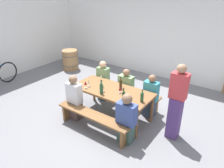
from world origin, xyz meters
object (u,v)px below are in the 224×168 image
object	(u,v)px
wine_bottle_2	(124,97)
wine_bottle_3	(101,88)
bench_near	(93,118)
wine_bottle_1	(142,97)
bench_far	(128,93)
wine_barrel	(70,60)
seated_guest_far_2	(151,97)
seated_guest_near_1	(126,120)
seated_guest_far_0	(103,81)
wine_glass_1	(103,87)
wine_glass_2	(120,89)
wine_glass_4	(85,83)
standing_host	(176,104)
seated_guest_far_1	(126,90)
wine_bottle_0	(121,84)
wine_glass_0	(101,77)
seated_guest_near_0	(75,99)
tasting_table	(112,93)
wine_glass_3	(88,81)

from	to	relation	value
wine_bottle_2	wine_bottle_3	bearing A→B (deg)	176.16
bench_near	wine_bottle_1	size ratio (longest dim) A/B	6.42
bench_far	wine_barrel	distance (m)	3.42
seated_guest_far_2	wine_bottle_1	bearing A→B (deg)	8.50
seated_guest_near_1	seated_guest_far_0	distance (m)	1.90
wine_glass_1	seated_guest_near_1	bearing A→B (deg)	-23.71
wine_barrel	wine_glass_2	bearing A→B (deg)	-26.87
wine_glass_4	standing_host	distance (m)	2.13
wine_bottle_3	seated_guest_far_2	world-z (taller)	seated_guest_far_2
wine_glass_2	seated_guest_far_1	world-z (taller)	seated_guest_far_1
wine_bottle_1	seated_guest_near_1	world-z (taller)	seated_guest_near_1
wine_barrel	seated_guest_near_1	bearing A→B (deg)	-30.05
bench_far	wine_bottle_3	xyz separation A→B (m)	(-0.08, -1.04, 0.53)
seated_guest_far_2	seated_guest_near_1	bearing A→B (deg)	1.35
bench_near	seated_guest_near_1	world-z (taller)	seated_guest_near_1
wine_bottle_1	seated_guest_near_1	xyz separation A→B (m)	(-0.07, -0.49, -0.33)
wine_bottle_0	wine_glass_4	distance (m)	0.85
seated_guest_far_1	wine_bottle_1	bearing A→B (deg)	50.56
wine_glass_0	seated_guest_near_0	size ratio (longest dim) A/B	0.14
seated_guest_near_0	wine_glass_1	bearing A→B (deg)	-55.95
tasting_table	seated_guest_far_1	bearing A→B (deg)	87.18
wine_bottle_0	seated_guest_near_1	bearing A→B (deg)	-49.73
wine_glass_1	seated_guest_far_0	world-z (taller)	seated_guest_far_0
wine_glass_1	seated_guest_near_0	size ratio (longest dim) A/B	0.15
wine_glass_2	seated_guest_near_1	distance (m)	0.84
wine_glass_2	seated_guest_near_0	xyz separation A→B (m)	(-0.93, -0.56, -0.31)
tasting_table	standing_host	xyz separation A→B (m)	(1.52, 0.14, 0.14)
tasting_table	wine_bottle_3	bearing A→B (deg)	-104.89
wine_glass_0	wine_glass_2	size ratio (longest dim) A/B	1.02
seated_guest_far_0	wine_barrel	size ratio (longest dim) A/B	1.52
wine_bottle_0	seated_guest_far_2	world-z (taller)	seated_guest_far_2
wine_glass_4	seated_guest_near_1	size ratio (longest dim) A/B	0.16
seated_guest_near_0	seated_guest_far_2	bearing A→B (deg)	-50.85
seated_guest_far_2	wine_glass_4	bearing A→B (deg)	-56.12
bench_near	wine_bottle_0	size ratio (longest dim) A/B	5.98
wine_glass_1	standing_host	bearing A→B (deg)	11.61
wine_bottle_0	seated_guest_near_0	world-z (taller)	seated_guest_near_0
wine_bottle_0	wine_glass_0	world-z (taller)	wine_bottle_0
wine_glass_2	wine_barrel	size ratio (longest dim) A/B	0.21
bench_near	wine_bottle_1	distance (m)	1.18
bench_far	wine_glass_3	xyz separation A→B (m)	(-0.58, -0.92, 0.53)
seated_guest_near_0	seated_guest_near_1	bearing A→B (deg)	-90.00
wine_glass_0	seated_guest_near_1	distance (m)	1.61
seated_guest_near_1	seated_guest_far_1	distance (m)	1.39
wine_bottle_1	seated_guest_near_0	bearing A→B (deg)	-162.18
wine_glass_3	wine_glass_4	distance (m)	0.12
wine_glass_4	seated_guest_near_1	bearing A→B (deg)	-11.90
wine_glass_3	wine_glass_2	bearing A→B (deg)	10.89
standing_host	wine_barrel	world-z (taller)	standing_host
wine_glass_0	wine_glass_4	world-z (taller)	wine_glass_4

